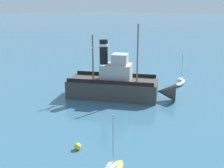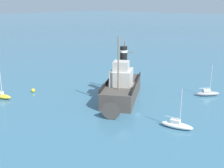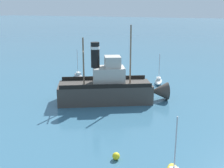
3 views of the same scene
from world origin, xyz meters
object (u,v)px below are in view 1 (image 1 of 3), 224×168
at_px(sailboat_white, 180,82).
at_px(mooring_buoy, 78,146).
at_px(old_tugboat, 117,84).
at_px(sailboat_grey, 107,71).

xyz_separation_m(sailboat_white, mooring_buoy, (24.40, 3.20, -0.12)).
distance_m(old_tugboat, mooring_buoy, 14.84).
height_order(sailboat_grey, sailboat_white, same).
distance_m(sailboat_grey, mooring_buoy, 28.04).
relative_size(sailboat_grey, mooring_buoy, 7.94).
xyz_separation_m(sailboat_grey, sailboat_white, (-2.13, 13.84, 0.00)).
bearing_deg(sailboat_white, old_tugboat, -17.32).
bearing_deg(sailboat_grey, sailboat_white, 98.76).
bearing_deg(mooring_buoy, sailboat_grey, -142.57).
relative_size(sailboat_white, mooring_buoy, 7.94).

